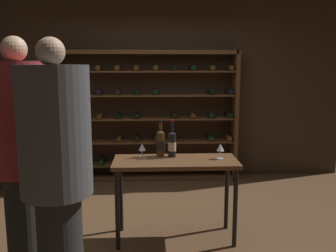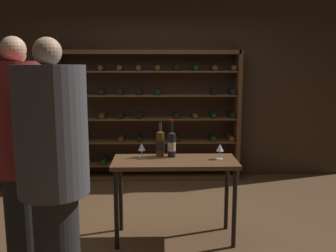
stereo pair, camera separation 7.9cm
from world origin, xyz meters
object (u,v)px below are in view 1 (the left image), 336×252
(wine_bottle_black_capsule, at_px, (160,143))
(wine_glass_stemmed_center, at_px, (220,148))
(person_guest_blue_shirt, at_px, (56,163))
(person_guest_khaki, at_px, (20,146))
(person_bystander_red_print, at_px, (18,113))
(wine_bottle_green_slim, at_px, (172,144))
(wine_rack, at_px, (147,116))
(tasting_table, at_px, (175,170))
(wine_glass_stemmed_left, at_px, (142,148))

(wine_bottle_black_capsule, xyz_separation_m, wine_glass_stemmed_center, (0.59, -0.14, -0.03))
(person_guest_blue_shirt, bearing_deg, wine_bottle_black_capsule, -11.14)
(person_guest_khaki, xyz_separation_m, wine_glass_stemmed_center, (1.77, 0.52, -0.16))
(person_bystander_red_print, height_order, wine_glass_stemmed_center, person_bystander_red_print)
(wine_bottle_black_capsule, distance_m, wine_bottle_green_slim, 0.12)
(wine_rack, relative_size, person_guest_blue_shirt, 1.42)
(person_bystander_red_print, bearing_deg, tasting_table, 26.03)
(person_guest_khaki, xyz_separation_m, person_guest_blue_shirt, (0.41, -0.48, -0.02))
(person_guest_khaki, relative_size, wine_bottle_green_slim, 5.12)
(person_guest_khaki, height_order, person_guest_blue_shirt, person_guest_khaki)
(tasting_table, bearing_deg, wine_bottle_black_capsule, 131.35)
(tasting_table, relative_size, person_guest_khaki, 0.62)
(wine_rack, bearing_deg, person_guest_khaki, -112.22)
(person_guest_khaki, distance_m, wine_glass_stemmed_left, 1.18)
(wine_glass_stemmed_left, bearing_deg, wine_rack, 89.02)
(person_guest_khaki, bearing_deg, wine_bottle_black_capsule, 155.17)
(wine_rack, height_order, person_guest_blue_shirt, wine_rack)
(wine_rack, distance_m, wine_bottle_black_capsule, 1.85)
(tasting_table, xyz_separation_m, wine_bottle_black_capsule, (-0.14, 0.16, 0.24))
(person_guest_blue_shirt, bearing_deg, person_guest_khaki, 63.51)
(wine_rack, height_order, person_guest_khaki, person_guest_khaki)
(person_guest_khaki, height_order, wine_glass_stemmed_center, person_guest_khaki)
(wine_glass_stemmed_left, bearing_deg, person_bystander_red_print, 141.73)
(wine_rack, relative_size, wine_glass_stemmed_left, 19.20)
(wine_rack, xyz_separation_m, wine_bottle_black_capsule, (0.15, -1.84, -0.02))
(wine_rack, height_order, tasting_table, wine_rack)
(wine_bottle_green_slim, height_order, wine_glass_stemmed_center, wine_bottle_green_slim)
(wine_glass_stemmed_left, bearing_deg, wine_bottle_green_slim, 0.31)
(person_bystander_red_print, relative_size, wine_glass_stemmed_center, 13.03)
(wine_rack, relative_size, tasting_table, 2.24)
(tasting_table, xyz_separation_m, person_guest_blue_shirt, (-0.91, -0.97, 0.35))
(wine_rack, distance_m, wine_glass_stemmed_left, 1.88)
(person_guest_blue_shirt, relative_size, wine_glass_stemmed_center, 12.75)
(wine_glass_stemmed_center, bearing_deg, person_guest_khaki, -163.62)
(person_guest_khaki, distance_m, wine_bottle_black_capsule, 1.35)
(wine_bottle_black_capsule, distance_m, wine_glass_stemmed_center, 0.61)
(person_bystander_red_print, bearing_deg, wine_rack, 79.89)
(wine_bottle_green_slim, relative_size, wine_glass_stemmed_center, 2.54)
(person_bystander_red_print, bearing_deg, wine_bottle_black_capsule, 27.25)
(person_guest_khaki, bearing_deg, wine_rack, -166.25)
(person_guest_blue_shirt, relative_size, wine_bottle_black_capsule, 5.22)
(person_guest_khaki, distance_m, wine_glass_stemmed_center, 1.85)
(wine_bottle_green_slim, bearing_deg, wine_rack, 98.19)
(wine_bottle_green_slim, bearing_deg, person_bystander_red_print, 146.28)
(person_guest_blue_shirt, height_order, wine_glass_stemmed_center, person_guest_blue_shirt)
(tasting_table, relative_size, wine_glass_stemmed_center, 8.05)
(tasting_table, distance_m, wine_bottle_green_slim, 0.27)
(person_guest_khaki, bearing_deg, person_guest_blue_shirt, 76.62)
(wine_rack, relative_size, wine_bottle_green_slim, 7.10)
(wine_rack, xyz_separation_m, wine_glass_stemmed_left, (-0.03, -1.88, -0.06))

